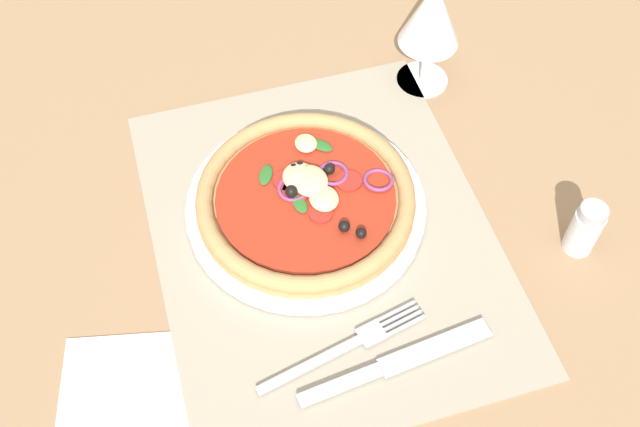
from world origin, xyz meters
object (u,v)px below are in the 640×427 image
object	(u,v)px
pepper_shaker	(585,229)
fork	(350,344)
pizza	(306,197)
napkin	(134,411)
wine_glass	(432,15)
plate	(306,207)
knife	(398,362)

from	to	relation	value
pepper_shaker	fork	bearing A→B (deg)	-80.76
pizza	napkin	distance (cm)	27.73
pepper_shaker	wine_glass	bearing A→B (deg)	-166.02
plate	knife	size ratio (longest dim) A/B	1.30
wine_glass	pepper_shaker	size ratio (longest dim) A/B	2.22
wine_glass	napkin	size ratio (longest dim) A/B	0.95
wine_glass	plate	bearing A→B (deg)	-51.75
plate	fork	bearing A→B (deg)	-0.95
fork	pepper_shaker	distance (cm)	27.17
plate	pizza	distance (cm)	1.70
fork	napkin	size ratio (longest dim) A/B	1.14
plate	wine_glass	distance (cm)	26.54
fork	wine_glass	world-z (taller)	wine_glass
plate	knife	bearing A→B (deg)	9.93
fork	wine_glass	bearing A→B (deg)	46.23
wine_glass	pizza	bearing A→B (deg)	-51.79
pizza	pepper_shaker	size ratio (longest dim) A/B	3.52
napkin	pepper_shaker	world-z (taller)	pepper_shaker
knife	napkin	distance (cm)	25.08
fork	wine_glass	distance (cm)	38.97
pepper_shaker	pizza	bearing A→B (deg)	-115.36
napkin	pepper_shaker	distance (cm)	48.23
fork	napkin	bearing A→B (deg)	169.05
pizza	wine_glass	size ratio (longest dim) A/B	1.58
fork	pepper_shaker	bearing A→B (deg)	-2.92
fork	knife	distance (cm)	4.85
plate	fork	world-z (taller)	plate
pizza	knife	world-z (taller)	pizza
knife	wine_glass	size ratio (longest dim) A/B	1.35
pizza	fork	world-z (taller)	pizza
pizza	knife	distance (cm)	20.30
wine_glass	pepper_shaker	world-z (taller)	wine_glass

